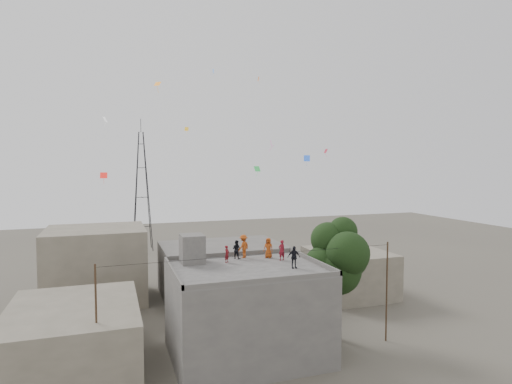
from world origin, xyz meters
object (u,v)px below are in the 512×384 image
at_px(tree, 338,258).
at_px(person_dark_adult, 294,257).
at_px(stair_head_box, 192,249).
at_px(person_red_adult, 282,250).
at_px(transmission_tower, 142,191).

distance_m(tree, person_dark_adult, 4.83).
xyz_separation_m(stair_head_box, person_red_adult, (6.28, -1.33, -0.26)).
bearing_deg(person_red_adult, stair_head_box, -26.89).
bearing_deg(person_dark_adult, stair_head_box, 153.41).
bearing_deg(person_red_adult, person_dark_adult, 72.03).
distance_m(tree, transmission_tower, 41.12).
relative_size(stair_head_box, transmission_tower, 0.10).
bearing_deg(person_dark_adult, tree, 27.18).
bearing_deg(tree, person_red_adult, 171.10).
distance_m(tree, person_red_adult, 4.41).
xyz_separation_m(tree, transmission_tower, (-11.37, 39.40, 2.97)).
bearing_deg(tree, transmission_tower, 106.09).
bearing_deg(person_red_adult, tree, 156.20).
relative_size(stair_head_box, person_dark_adult, 1.34).
height_order(tree, person_red_adult, tree).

